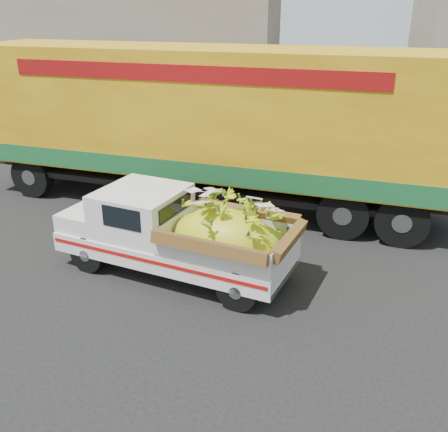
# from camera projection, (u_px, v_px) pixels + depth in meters

# --- Properties ---
(ground) EXTENTS (100.00, 100.00, 0.00)m
(ground) POSITION_uv_depth(u_px,v_px,m) (151.00, 267.00, 9.60)
(ground) COLOR black
(ground) RESTS_ON ground
(curb) EXTENTS (60.00, 0.25, 0.15)m
(curb) POSITION_uv_depth(u_px,v_px,m) (213.00, 171.00, 15.03)
(curb) COLOR gray
(curb) RESTS_ON ground
(sidewalk) EXTENTS (60.00, 4.00, 0.14)m
(sidewalk) POSITION_uv_depth(u_px,v_px,m) (226.00, 153.00, 16.94)
(sidewalk) COLOR gray
(sidewalk) RESTS_ON ground
(building_left) EXTENTS (18.00, 6.00, 5.00)m
(building_left) POSITION_uv_depth(u_px,v_px,m) (76.00, 58.00, 22.68)
(building_left) COLOR gray
(building_left) RESTS_ON ground
(pickup_truck) EXTENTS (4.63, 2.66, 1.53)m
(pickup_truck) POSITION_uv_depth(u_px,v_px,m) (191.00, 235.00, 9.01)
(pickup_truck) COLOR black
(pickup_truck) RESTS_ON ground
(semi_trailer) EXTENTS (12.06, 4.25, 3.80)m
(semi_trailer) POSITION_uv_depth(u_px,v_px,m) (207.00, 120.00, 11.96)
(semi_trailer) COLOR black
(semi_trailer) RESTS_ON ground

